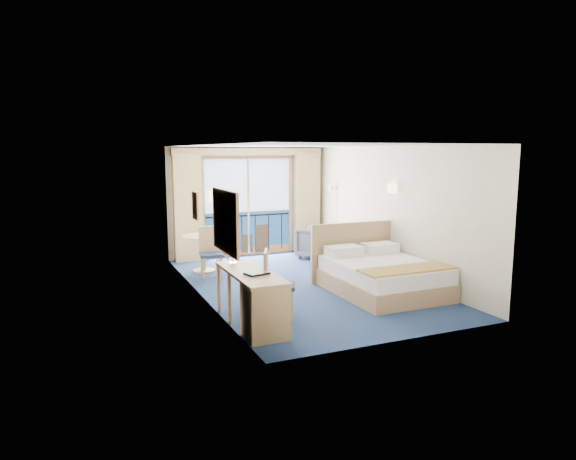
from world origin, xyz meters
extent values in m
plane|color=navy|center=(0.00, 0.00, 0.00)|extent=(6.50, 6.50, 0.00)
cube|color=white|center=(0.00, 3.26, 1.35)|extent=(4.00, 0.02, 2.70)
cube|color=white|center=(0.00, -3.26, 1.35)|extent=(4.00, 0.02, 2.70)
cube|color=white|center=(-2.01, 0.00, 1.35)|extent=(0.02, 6.50, 2.70)
cube|color=white|center=(2.01, 0.00, 1.35)|extent=(0.02, 6.50, 2.70)
cube|color=white|center=(0.00, 0.00, 2.71)|extent=(4.00, 6.50, 0.02)
cube|color=navy|center=(0.00, 3.22, 0.56)|extent=(2.20, 0.02, 1.08)
cube|color=#C2D6FF|center=(0.00, 3.22, 1.76)|extent=(2.20, 0.02, 1.32)
cube|color=#9F5A31|center=(0.00, 3.22, 0.10)|extent=(2.20, 0.02, 0.20)
cube|color=black|center=(0.00, 3.22, 1.00)|extent=(2.20, 0.02, 0.04)
cube|color=tan|center=(0.00, 3.21, 2.46)|extent=(2.36, 0.03, 0.12)
cube|color=tan|center=(-1.15, 3.21, 1.20)|extent=(0.06, 0.03, 2.40)
cube|color=tan|center=(1.15, 3.21, 1.20)|extent=(0.06, 0.03, 2.40)
cube|color=silver|center=(0.00, 3.21, 1.20)|extent=(0.05, 0.02, 2.40)
cube|color=#3D2C1B|center=(0.35, 3.21, 0.40)|extent=(0.35, 0.02, 0.70)
cube|color=#3D2C1B|center=(-0.55, 3.21, 0.40)|extent=(0.35, 0.02, 0.70)
cube|color=#3D2C1B|center=(-0.05, 3.21, 0.30)|extent=(0.30, 0.02, 0.45)
cube|color=black|center=(-0.90, 3.22, 0.55)|extent=(0.02, 0.01, 0.90)
cube|color=black|center=(-0.54, 3.22, 0.55)|extent=(0.02, 0.01, 0.90)
cube|color=black|center=(-0.18, 3.22, 0.55)|extent=(0.03, 0.01, 0.90)
cube|color=black|center=(0.18, 3.22, 0.55)|extent=(0.03, 0.01, 0.90)
cube|color=black|center=(0.54, 3.22, 0.55)|extent=(0.02, 0.01, 0.90)
cube|color=black|center=(0.90, 3.22, 0.55)|extent=(0.02, 0.01, 0.90)
cube|color=tan|center=(-1.55, 3.07, 1.28)|extent=(0.65, 0.22, 2.55)
cube|color=tan|center=(1.55, 3.07, 1.28)|extent=(0.65, 0.22, 2.55)
cube|color=tan|center=(0.00, 3.10, 2.58)|extent=(3.80, 0.25, 0.18)
cube|color=tan|center=(-1.98, -1.50, 1.55)|extent=(0.04, 1.25, 0.95)
cube|color=silver|center=(-1.95, -1.50, 1.55)|extent=(0.01, 1.12, 0.82)
cube|color=tan|center=(-1.98, 0.45, 1.60)|extent=(0.03, 0.42, 0.52)
cube|color=gray|center=(-1.96, 0.45, 1.60)|extent=(0.01, 0.34, 0.44)
cylinder|color=#FFECB2|center=(-1.94, -0.60, 1.85)|extent=(0.18, 0.18, 0.18)
cylinder|color=#FFECB2|center=(1.94, -0.15, 1.85)|extent=(0.18, 0.18, 0.18)
cube|color=tan|center=(1.12, -1.14, 0.16)|extent=(1.71, 2.14, 0.32)
cube|color=white|center=(1.12, -1.14, 0.45)|extent=(1.65, 2.08, 0.27)
cube|color=#B58046|center=(1.12, -1.83, 0.60)|extent=(1.69, 0.59, 0.03)
cube|color=white|center=(0.72, -0.37, 0.68)|extent=(0.66, 0.43, 0.19)
cube|color=white|center=(1.53, -0.37, 0.68)|extent=(0.66, 0.43, 0.19)
cube|color=tan|center=(1.12, -0.01, 0.59)|extent=(1.87, 0.06, 1.18)
cube|color=tan|center=(1.77, 0.51, 0.28)|extent=(0.43, 0.41, 0.56)
cube|color=white|center=(1.81, 0.53, 0.60)|extent=(0.23, 0.19, 0.09)
imported|color=#434752|center=(1.41, 2.23, 0.39)|extent=(1.18, 1.18, 0.77)
cylinder|color=silver|center=(1.88, 2.34, 0.02)|extent=(0.24, 0.24, 0.03)
cylinder|color=silver|center=(1.88, 2.34, 0.83)|extent=(0.03, 0.03, 1.66)
cone|color=beige|center=(1.88, 2.34, 1.66)|extent=(0.22, 0.22, 0.20)
cube|color=tan|center=(-1.69, -1.81, 0.80)|extent=(0.60, 1.75, 0.04)
cube|color=tan|center=(-1.69, -2.41, 0.39)|extent=(0.57, 0.53, 0.78)
cylinder|color=tan|center=(-1.96, -1.59, 0.39)|extent=(0.05, 0.05, 0.78)
cylinder|color=tan|center=(-1.42, -1.59, 0.39)|extent=(0.05, 0.05, 0.78)
cylinder|color=tan|center=(-1.96, -0.99, 0.39)|extent=(0.05, 0.05, 0.78)
cylinder|color=tan|center=(-1.42, -0.99, 0.39)|extent=(0.05, 0.05, 0.78)
cube|color=#1D2944|center=(-1.17, -1.70, 0.52)|extent=(0.61, 0.61, 0.06)
cube|color=tan|center=(-1.37, -1.61, 0.80)|extent=(0.23, 0.44, 0.55)
cylinder|color=tan|center=(-1.07, -1.94, 0.25)|extent=(0.04, 0.04, 0.50)
cylinder|color=tan|center=(-0.92, -1.60, 0.25)|extent=(0.04, 0.04, 0.50)
cylinder|color=tan|center=(-1.42, -1.79, 0.25)|extent=(0.04, 0.04, 0.50)
cylinder|color=tan|center=(-1.26, -1.45, 0.25)|extent=(0.04, 0.04, 0.50)
cube|color=black|center=(-1.66, -2.00, 0.84)|extent=(0.37, 0.31, 0.03)
cylinder|color=silver|center=(-1.80, -1.28, 0.85)|extent=(0.13, 0.13, 0.02)
cylinder|color=silver|center=(-1.80, -1.28, 1.06)|extent=(0.02, 0.02, 0.43)
cone|color=beige|center=(-1.80, -1.28, 1.27)|extent=(0.12, 0.12, 0.11)
cylinder|color=tan|center=(-1.49, 1.88, 0.77)|extent=(0.88, 0.88, 0.04)
cylinder|color=tan|center=(-1.49, 1.88, 0.39)|extent=(0.09, 0.09, 0.77)
cylinder|color=tan|center=(-1.49, 1.88, 0.02)|extent=(0.49, 0.49, 0.03)
cube|color=#1D2944|center=(-0.94, 1.93, 0.47)|extent=(0.57, 0.57, 0.05)
cube|color=tan|center=(-1.11, 1.83, 0.72)|extent=(0.24, 0.38, 0.50)
cylinder|color=tan|center=(-0.71, 1.86, 0.22)|extent=(0.04, 0.04, 0.45)
cylinder|color=tan|center=(-0.87, 2.16, 0.22)|extent=(0.04, 0.04, 0.45)
cylinder|color=tan|center=(-1.00, 1.70, 0.22)|extent=(0.04, 0.04, 0.45)
cylinder|color=tan|center=(-1.17, 1.99, 0.22)|extent=(0.04, 0.04, 0.45)
cube|color=#1D2944|center=(-1.51, 1.15, 0.51)|extent=(0.52, 0.52, 0.05)
cube|color=tan|center=(-1.48, 1.37, 0.80)|extent=(0.46, 0.11, 0.54)
cylinder|color=tan|center=(-1.72, 1.00, 0.25)|extent=(0.04, 0.04, 0.49)
cylinder|color=tan|center=(-1.36, 0.94, 0.25)|extent=(0.04, 0.04, 0.49)
cylinder|color=tan|center=(-1.66, 1.36, 0.25)|extent=(0.04, 0.04, 0.49)
cylinder|color=tan|center=(-1.30, 1.30, 0.25)|extent=(0.04, 0.04, 0.49)
camera|label=1|loc=(-4.12, -8.87, 2.60)|focal=32.00mm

